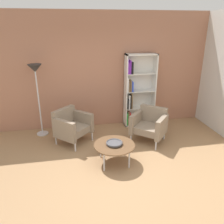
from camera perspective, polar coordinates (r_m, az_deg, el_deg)
ground_plane at (r=4.21m, az=2.32°, el=-16.30°), size 8.32×8.32×0.00m
brick_back_panel at (r=5.88m, az=-2.86°, el=10.18°), size 6.40×0.12×2.90m
bookshelf_tall at (r=5.99m, az=6.25°, el=5.10°), size 0.80×0.30×1.90m
coffee_table_low at (r=4.43m, az=0.59°, el=-8.51°), size 0.80×0.80×0.40m
decorative_bowl at (r=4.40m, az=0.59°, el=-7.79°), size 0.32×0.32×0.05m
armchair_by_bookshelf at (r=5.31m, az=9.47°, el=-3.02°), size 0.95×0.94×0.78m
armchair_corner_red at (r=5.26m, az=-10.19°, el=-3.31°), size 0.95×0.95×0.78m
floor_lamp_torchiere at (r=5.51m, az=-18.67°, el=8.37°), size 0.32×0.32×1.74m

